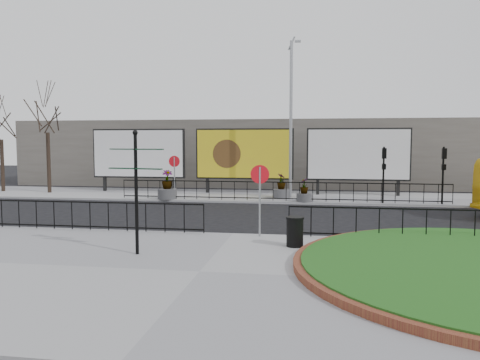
% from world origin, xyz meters
% --- Properties ---
extents(ground, '(90.00, 90.00, 0.00)m').
position_xyz_m(ground, '(0.00, 0.00, 0.00)').
color(ground, black).
rests_on(ground, ground).
extents(pavement_near, '(30.00, 10.00, 0.12)m').
position_xyz_m(pavement_near, '(0.00, -5.00, 0.06)').
color(pavement_near, gray).
rests_on(pavement_near, ground).
extents(pavement_far, '(44.00, 6.00, 0.12)m').
position_xyz_m(pavement_far, '(0.00, 12.00, 0.06)').
color(pavement_far, gray).
rests_on(pavement_far, ground).
extents(railing_near_left, '(10.00, 0.10, 1.10)m').
position_xyz_m(railing_near_left, '(-6.00, -0.30, 0.67)').
color(railing_near_left, black).
rests_on(railing_near_left, pavement_near).
extents(railing_near_right, '(9.00, 0.10, 1.10)m').
position_xyz_m(railing_near_right, '(6.50, -0.30, 0.67)').
color(railing_near_right, black).
rests_on(railing_near_right, pavement_near).
extents(railing_far, '(18.00, 0.10, 1.10)m').
position_xyz_m(railing_far, '(1.00, 9.30, 0.67)').
color(railing_far, black).
rests_on(railing_far, pavement_far).
extents(speed_sign_far, '(0.64, 0.07, 2.47)m').
position_xyz_m(speed_sign_far, '(-5.00, 9.40, 1.92)').
color(speed_sign_far, gray).
rests_on(speed_sign_far, pavement_far).
extents(speed_sign_near, '(0.64, 0.07, 2.47)m').
position_xyz_m(speed_sign_near, '(1.00, -0.40, 1.92)').
color(speed_sign_near, gray).
rests_on(speed_sign_near, pavement_near).
extents(billboard_left, '(6.20, 0.31, 4.10)m').
position_xyz_m(billboard_left, '(-8.50, 12.97, 2.60)').
color(billboard_left, black).
rests_on(billboard_left, pavement_far).
extents(billboard_mid, '(6.20, 0.31, 4.10)m').
position_xyz_m(billboard_mid, '(-1.50, 12.97, 2.60)').
color(billboard_mid, black).
rests_on(billboard_mid, pavement_far).
extents(billboard_right, '(6.20, 0.31, 4.10)m').
position_xyz_m(billboard_right, '(5.50, 12.97, 2.60)').
color(billboard_right, black).
rests_on(billboard_right, pavement_far).
extents(lamp_post, '(0.74, 0.18, 9.23)m').
position_xyz_m(lamp_post, '(1.51, 11.00, 4.83)').
color(lamp_post, gray).
rests_on(lamp_post, pavement_far).
extents(signal_pole_a, '(0.22, 0.26, 3.00)m').
position_xyz_m(signal_pole_a, '(6.50, 9.34, 2.10)').
color(signal_pole_a, black).
rests_on(signal_pole_a, pavement_far).
extents(signal_pole_b, '(0.22, 0.26, 3.00)m').
position_xyz_m(signal_pole_b, '(9.50, 9.34, 2.10)').
color(signal_pole_b, black).
rests_on(signal_pole_b, pavement_far).
extents(tree_left, '(2.00, 2.00, 7.00)m').
position_xyz_m(tree_left, '(-14.00, 11.50, 3.62)').
color(tree_left, '#2D2119').
rests_on(tree_left, pavement_far).
extents(tree_mid, '(2.00, 2.00, 6.20)m').
position_xyz_m(tree_mid, '(-17.50, 11.80, 3.22)').
color(tree_mid, '#2D2119').
rests_on(tree_mid, pavement_far).
extents(building_backdrop, '(40.00, 10.00, 5.00)m').
position_xyz_m(building_backdrop, '(0.00, 22.00, 2.50)').
color(building_backdrop, '#635D57').
rests_on(building_backdrop, ground).
extents(fingerpost_sign, '(1.68, 0.51, 3.59)m').
position_xyz_m(fingerpost_sign, '(-2.23, -3.49, 2.29)').
color(fingerpost_sign, black).
rests_on(fingerpost_sign, pavement_near).
extents(litter_bin, '(0.56, 0.56, 0.93)m').
position_xyz_m(litter_bin, '(2.26, -1.79, 0.59)').
color(litter_bin, black).
rests_on(litter_bin, pavement_near).
extents(planter_a, '(1.10, 1.10, 1.65)m').
position_xyz_m(planter_a, '(-5.43, 9.40, 0.71)').
color(planter_a, '#4C4C4F').
rests_on(planter_a, pavement_far).
extents(planter_b, '(0.98, 0.98, 1.43)m').
position_xyz_m(planter_b, '(0.99, 10.87, 0.62)').
color(planter_b, '#4C4C4F').
rests_on(planter_b, pavement_far).
extents(planter_c, '(0.84, 0.84, 1.28)m').
position_xyz_m(planter_c, '(2.34, 9.40, 0.58)').
color(planter_c, '#4C4C4F').
rests_on(planter_c, pavement_far).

